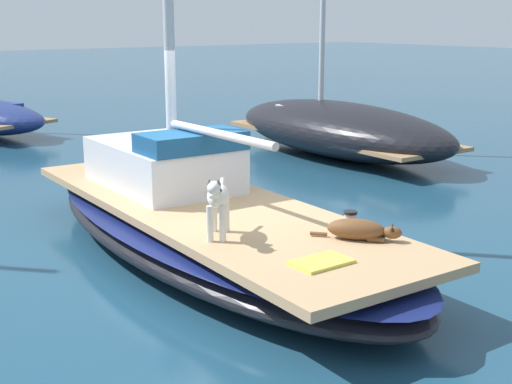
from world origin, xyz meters
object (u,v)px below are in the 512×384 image
Objects in this scene: dog_brown at (360,230)px; dog_white at (217,199)px; deck_winch at (350,221)px; deck_towel at (321,262)px; sailboat_main at (208,229)px; moored_boat_starboard_side at (339,128)px.

dog_brown is 1.02× the size of dog_white.
deck_winch is (1.31, -0.63, -0.32)m from dog_white.
dog_white is at bearing 154.40° from deck_winch.
deck_winch is at bearing -25.60° from dog_white.
dog_white is 1.38× the size of deck_towel.
deck_winch is (0.64, -1.85, 0.42)m from sailboat_main.
dog_white is 3.67× the size of deck_winch.
dog_white is at bearing -142.21° from moored_boat_starboard_side.
moored_boat_starboard_side reaches higher than dog_white.
dog_white reaches higher than deck_towel.
deck_towel is at bearing -159.00° from dog_brown.
moored_boat_starboard_side is (5.91, 3.88, 0.26)m from sailboat_main.
dog_white is at bearing -118.59° from sailboat_main.
sailboat_main is 2.52m from deck_towel.
deck_towel is 0.09× the size of moored_boat_starboard_side.
sailboat_main is 1.58m from dog_white.
dog_brown is 0.35m from deck_winch.
dog_white reaches higher than deck_winch.
deck_towel is at bearing -147.59° from deck_winch.
sailboat_main is at bearing 61.41° from dog_white.
moored_boat_starboard_side is (5.27, 5.73, -0.17)m from deck_winch.
deck_winch is 0.03× the size of moored_boat_starboard_side.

